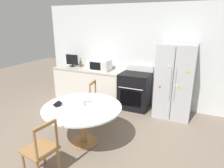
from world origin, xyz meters
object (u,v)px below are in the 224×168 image
object	(u,v)px
refrigerator	(175,81)
oven_range	(135,90)
countertop_tv	(72,60)
wallet	(58,104)
microwave	(100,65)
dining_chair_near	(41,150)
candle_glass	(82,103)
dining_chair_far	(100,102)
counter_bottle	(81,64)

from	to	relation	value
refrigerator	oven_range	xyz separation A→B (m)	(-0.97, 0.03, -0.39)
countertop_tv	wallet	xyz separation A→B (m)	(1.21, -2.15, -0.32)
oven_range	microwave	size ratio (longest dim) A/B	1.94
dining_chair_near	candle_glass	distance (m)	1.06
dining_chair_near	wallet	size ratio (longest dim) A/B	5.45
oven_range	candle_glass	size ratio (longest dim) A/B	11.63
oven_range	refrigerator	bearing A→B (deg)	-1.91
microwave	wallet	world-z (taller)	microwave
wallet	dining_chair_near	bearing A→B (deg)	-67.84
dining_chair_far	candle_glass	distance (m)	0.97
refrigerator	oven_range	distance (m)	1.04
counter_bottle	dining_chair_near	size ratio (longest dim) A/B	0.28
dining_chair_far	wallet	bearing A→B (deg)	-23.03
microwave	countertop_tv	xyz separation A→B (m)	(-0.96, 0.07, 0.04)
dining_chair_far	dining_chair_near	bearing A→B (deg)	-7.70
refrigerator	counter_bottle	bearing A→B (deg)	176.70
dining_chair_far	wallet	distance (m)	1.17
refrigerator	dining_chair_near	world-z (taller)	refrigerator
dining_chair_near	candle_glass	world-z (taller)	dining_chair_near
candle_glass	dining_chair_near	bearing A→B (deg)	-94.08
microwave	countertop_tv	world-z (taller)	countertop_tv
countertop_tv	counter_bottle	world-z (taller)	countertop_tv
oven_range	dining_chair_near	size ratio (longest dim) A/B	1.20
oven_range	dining_chair_far	distance (m)	1.10
counter_bottle	wallet	bearing A→B (deg)	-66.69
dining_chair_near	wallet	world-z (taller)	dining_chair_near
oven_range	countertop_tv	size ratio (longest dim) A/B	2.88
refrigerator	microwave	distance (m)	1.99
candle_glass	counter_bottle	bearing A→B (deg)	123.91
countertop_tv	dining_chair_far	bearing A→B (deg)	-35.75
microwave	candle_glass	distance (m)	2.01
dining_chair_far	candle_glass	size ratio (longest dim) A/B	9.71
microwave	dining_chair_near	distance (m)	3.00
oven_range	counter_bottle	bearing A→B (deg)	175.92
counter_bottle	dining_chair_far	size ratio (longest dim) A/B	0.28
dining_chair_far	wallet	world-z (taller)	dining_chair_far
oven_range	microwave	world-z (taller)	microwave
microwave	countertop_tv	bearing A→B (deg)	175.61
oven_range	dining_chair_far	bearing A→B (deg)	-117.45
dining_chair_near	dining_chair_far	bearing A→B (deg)	11.56
counter_bottle	candle_glass	world-z (taller)	counter_bottle
counter_bottle	wallet	size ratio (longest dim) A/B	1.52
candle_glass	refrigerator	bearing A→B (deg)	54.16
wallet	microwave	bearing A→B (deg)	96.80
refrigerator	candle_glass	world-z (taller)	refrigerator
microwave	wallet	bearing A→B (deg)	-83.20
countertop_tv	dining_chair_far	distance (m)	1.92
refrigerator	countertop_tv	bearing A→B (deg)	177.83
candle_glass	wallet	bearing A→B (deg)	-153.90
wallet	candle_glass	bearing A→B (deg)	26.10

